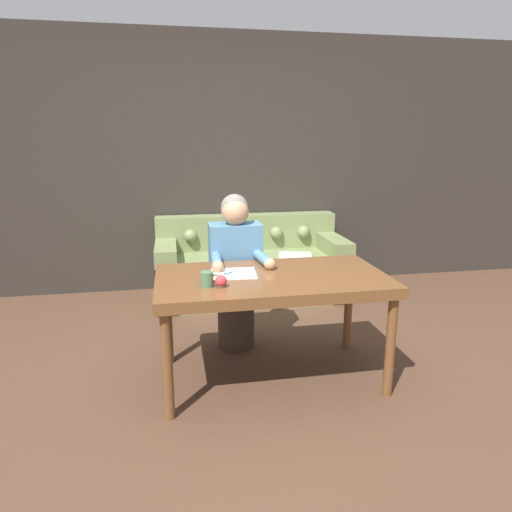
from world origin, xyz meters
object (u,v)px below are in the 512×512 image
Objects in this scene: person at (236,273)px; mug at (207,279)px; scissors at (230,273)px; pin_cushion at (221,282)px; dining_table at (272,286)px; couch at (251,267)px.

person reaches higher than mug.
scissors is 0.28m from pin_cushion.
dining_table is at bearing 20.18° from mug.
couch reaches higher than scissors.
couch is at bearing 74.94° from person.
couch is (0.15, 1.69, -0.35)m from dining_table.
couch is at bearing 72.69° from mug.
mug is 0.08m from pin_cushion.
pin_cushion is (-0.18, -0.70, 0.16)m from person.
couch is 9.80× the size of scissors.
dining_table is 20.44× the size of pin_cushion.
dining_table is at bearing -72.95° from person.
person is at bearing 68.94° from mug.
pin_cushion is at bearing -15.02° from mug.
pin_cushion is (-0.34, -0.18, 0.10)m from dining_table.
pin_cushion is at bearing -104.94° from couch.
person is 0.46m from scissors.
dining_table is 0.46m from mug.
person is 6.17× the size of scissors.
person is (-0.31, -1.16, 0.30)m from couch.
scissors is at bearing 71.82° from pin_cushion.
person reaches higher than couch.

